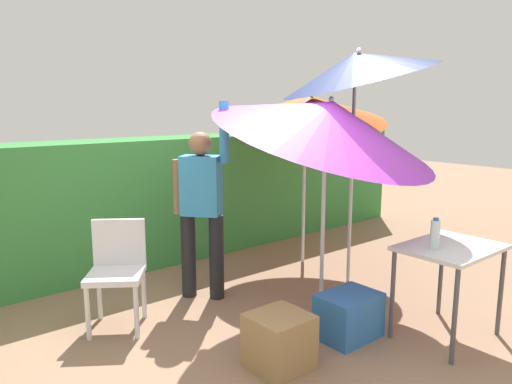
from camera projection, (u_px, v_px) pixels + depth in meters
name	position (u px, v px, depth m)	size (l,w,h in m)	color
ground_plane	(278.00, 323.00, 4.15)	(24.00, 24.00, 0.00)	#937056
hedge_row	(153.00, 200.00, 5.71)	(8.00, 0.70, 1.46)	#38843D
umbrella_rainbow	(328.00, 121.00, 4.26)	(2.10, 2.05, 2.25)	silver
umbrella_orange	(357.00, 67.00, 4.71)	(1.61, 1.57, 2.60)	silver
umbrella_yellow	(308.00, 109.00, 5.44)	(1.83, 1.79, 2.20)	silver
person_vendor	(201.00, 203.00, 4.55)	(0.42, 0.48, 1.88)	black
chair_plastic	(117.00, 267.00, 4.03)	(0.61, 0.61, 0.89)	silver
cooler_box	(349.00, 316.00, 3.86)	(0.48, 0.36, 0.36)	#2D6BB7
crate_cardboard	(279.00, 341.00, 3.41)	(0.40, 0.39, 0.39)	#9E7A4C
folding_table	(450.00, 257.00, 3.79)	(0.80, 0.60, 0.76)	#4C4C51
bottle_water	(435.00, 234.00, 3.69)	(0.07, 0.07, 0.24)	silver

